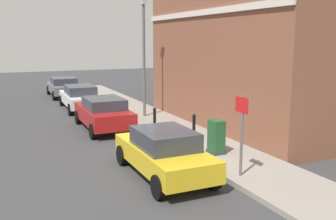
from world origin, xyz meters
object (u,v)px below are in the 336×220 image
(car_white, at_px, (80,97))
(bollard_far_kerb, at_px, (155,119))
(car_grey, at_px, (64,87))
(utility_cabinet, at_px, (216,138))
(lamppost, at_px, (144,54))
(bollard_near_cabinet, at_px, (194,126))
(car_red, at_px, (104,113))
(car_yellow, at_px, (164,152))
(street_sign, at_px, (242,124))

(car_white, height_order, bollard_far_kerb, car_white)
(car_grey, distance_m, utility_cabinet, 16.92)
(car_grey, xyz_separation_m, lamppost, (2.43, -9.62, 2.59))
(car_grey, xyz_separation_m, bollard_far_kerb, (1.58, -13.03, -0.01))
(bollard_near_cabinet, relative_size, bollard_far_kerb, 1.00)
(car_white, distance_m, bollard_near_cabinet, 9.65)
(car_red, relative_size, utility_cabinet, 3.69)
(car_red, bearing_deg, car_grey, 0.00)
(car_yellow, bearing_deg, bollard_far_kerb, -19.46)
(bollard_far_kerb, height_order, street_sign, street_sign)
(car_red, xyz_separation_m, car_grey, (0.09, 11.09, -0.05))
(car_red, distance_m, bollard_far_kerb, 2.57)
(bollard_near_cabinet, distance_m, lamppost, 5.94)
(car_red, bearing_deg, lamppost, -59.43)
(car_white, xyz_separation_m, car_grey, (0.01, 5.62, -0.02))
(car_white, xyz_separation_m, bollard_far_kerb, (1.59, -7.41, -0.03))
(car_yellow, bearing_deg, bollard_near_cabinet, -42.16)
(car_red, relative_size, street_sign, 1.84)
(bollard_near_cabinet, distance_m, bollard_far_kerb, 2.10)
(street_sign, bearing_deg, car_grey, 95.39)
(car_red, height_order, bollard_near_cabinet, car_red)
(bollard_near_cabinet, bearing_deg, car_white, 104.54)
(car_yellow, bearing_deg, car_red, 0.13)
(bollard_near_cabinet, xyz_separation_m, bollard_far_kerb, (-0.83, 1.93, 0.00))
(bollard_near_cabinet, relative_size, street_sign, 0.45)
(car_yellow, bearing_deg, car_grey, -0.32)
(car_white, height_order, lamppost, lamppost)
(bollard_near_cabinet, bearing_deg, car_red, 122.86)
(car_red, bearing_deg, car_yellow, -179.28)
(car_white, xyz_separation_m, street_sign, (1.79, -13.32, 0.93))
(lamppost, bearing_deg, bollard_near_cabinet, -90.14)
(car_yellow, relative_size, utility_cabinet, 3.56)
(bollard_far_kerb, xyz_separation_m, street_sign, (0.21, -5.91, 0.96))
(car_grey, xyz_separation_m, utility_cabinet, (2.32, -16.76, -0.03))
(car_grey, bearing_deg, car_red, -179.81)
(car_white, bearing_deg, utility_cabinet, -166.91)
(utility_cabinet, height_order, lamppost, lamppost)
(car_white, xyz_separation_m, utility_cabinet, (2.32, -11.14, -0.05))
(utility_cabinet, bearing_deg, car_white, 101.79)
(street_sign, bearing_deg, utility_cabinet, 76.37)
(street_sign, xyz_separation_m, lamppost, (0.64, 9.32, 1.64))
(bollard_near_cabinet, bearing_deg, bollard_far_kerb, 113.37)
(car_red, distance_m, car_white, 5.46)
(car_grey, bearing_deg, lamppost, -165.18)
(bollard_far_kerb, relative_size, street_sign, 0.45)
(utility_cabinet, relative_size, street_sign, 0.50)
(utility_cabinet, bearing_deg, lamppost, 89.09)
(street_sign, bearing_deg, bollard_near_cabinet, 81.01)
(utility_cabinet, distance_m, bollard_near_cabinet, 1.80)
(utility_cabinet, height_order, street_sign, street_sign)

